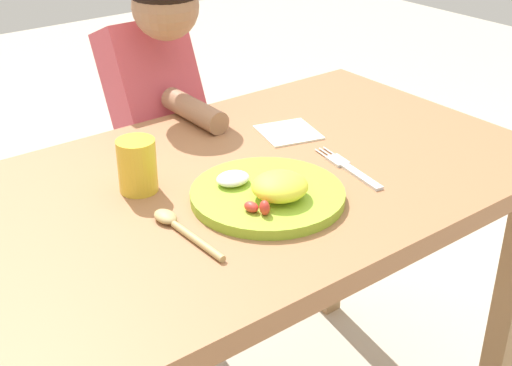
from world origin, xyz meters
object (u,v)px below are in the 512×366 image
Objects in this scene: fork at (350,169)px; drinking_cup at (137,166)px; person at (157,161)px; plate at (269,193)px; spoon at (178,226)px.

fork is 2.04× the size of drinking_cup.
drinking_cup is at bearing 56.95° from person.
plate is 0.62m from person.
fork is 0.38m from spoon.
spoon is 0.18× the size of person.
spoon is (-0.38, 0.01, 0.00)m from fork.
person reaches higher than fork.
person reaches higher than plate.
plate reaches higher than spoon.
drinking_cup is (-0.37, 0.18, 0.05)m from fork.
person reaches higher than drinking_cup.
person is (0.28, 0.57, -0.18)m from spoon.
plate is 1.47× the size of spoon.
fork is 0.19× the size of person.
spoon is at bearing 97.17° from fork.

